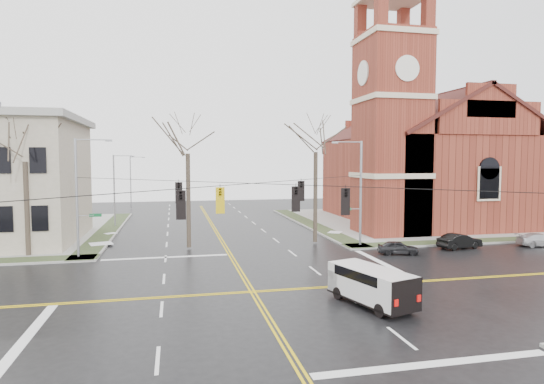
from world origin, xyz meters
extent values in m
plane|color=black|center=(0.00, 0.00, 0.00)|extent=(120.00, 120.00, 0.00)
cube|color=gray|center=(25.00, 25.00, 0.07)|extent=(30.00, 30.00, 0.15)
cube|color=#2B381E|center=(11.20, 25.00, 0.15)|extent=(2.00, 30.00, 0.02)
cube|color=#2B381E|center=(25.00, 11.20, 0.15)|extent=(30.00, 2.00, 0.02)
cube|color=#2B381E|center=(-11.20, 25.00, 0.15)|extent=(2.00, 30.00, 0.02)
cube|color=gold|center=(-0.12, 0.00, 0.01)|extent=(0.12, 100.00, 0.01)
cube|color=gold|center=(0.12, 0.00, 0.01)|extent=(0.12, 100.00, 0.01)
cube|color=gold|center=(0.00, -0.12, 0.01)|extent=(100.00, 0.12, 0.01)
cube|color=gold|center=(0.00, 0.12, 0.01)|extent=(100.00, 0.12, 0.01)
cube|color=silver|center=(5.00, -10.50, 0.01)|extent=(9.50, 0.50, 0.01)
cube|color=silver|center=(-5.00, 10.50, 0.01)|extent=(9.50, 0.50, 0.01)
cube|color=silver|center=(-10.50, -5.00, 0.01)|extent=(0.50, 9.50, 0.01)
cube|color=silver|center=(10.50, 5.00, 0.01)|extent=(0.50, 9.50, 0.01)
cube|color=maroon|center=(17.00, 17.00, 10.00)|extent=(6.00, 6.00, 20.00)
cube|color=beige|center=(17.00, 17.00, 19.50)|extent=(6.30, 6.30, 0.50)
cylinder|color=silver|center=(17.00, 13.95, 16.00)|extent=(2.40, 0.15, 2.40)
cylinder|color=silver|center=(13.95, 17.00, 16.00)|extent=(0.15, 2.40, 2.40)
cube|color=maroon|center=(26.00, 26.00, 5.00)|extent=(18.00, 24.00, 10.00)
cube|color=maroon|center=(16.80, 20.00, 2.20)|extent=(2.00, 5.00, 4.40)
cylinder|color=gray|center=(11.50, 11.50, 4.65)|extent=(0.20, 0.20, 9.00)
cylinder|color=gray|center=(10.90, 11.50, 3.30)|extent=(1.20, 0.06, 0.06)
cube|color=#0E5126|center=(10.20, 11.50, 3.30)|extent=(0.90, 0.04, 0.25)
cylinder|color=gray|center=(10.30, 11.50, 9.05)|extent=(2.40, 0.08, 0.08)
cube|color=gray|center=(9.10, 11.50, 9.00)|extent=(0.50, 0.22, 0.15)
cylinder|color=gray|center=(-11.50, 11.50, 4.65)|extent=(0.20, 0.20, 9.00)
cylinder|color=gray|center=(-10.90, 11.50, 3.30)|extent=(1.20, 0.06, 0.06)
cube|color=#0E5126|center=(-10.20, 11.50, 3.30)|extent=(0.90, 0.04, 0.25)
cylinder|color=gray|center=(-10.30, 11.50, 9.05)|extent=(2.40, 0.08, 0.08)
cube|color=gray|center=(-9.10, 11.50, 9.00)|extent=(0.50, 0.22, 0.15)
cylinder|color=black|center=(0.00, 0.00, 6.20)|extent=(23.02, 23.02, 0.03)
cylinder|color=black|center=(0.00, 0.00, 6.20)|extent=(23.02, 23.02, 0.03)
imported|color=black|center=(-4.00, -4.00, 5.45)|extent=(0.21, 0.26, 1.30)
imported|color=black|center=(4.00, 4.00, 5.45)|extent=(0.21, 0.26, 1.30)
imported|color=gold|center=(-2.00, -2.00, 5.45)|extent=(0.21, 0.26, 1.30)
imported|color=black|center=(-4.00, 4.00, 5.45)|extent=(0.21, 0.26, 1.30)
imported|color=black|center=(4.00, -4.00, 5.45)|extent=(0.21, 0.26, 1.30)
imported|color=black|center=(2.00, -2.00, 5.45)|extent=(0.21, 0.26, 1.30)
cylinder|color=gray|center=(-10.80, 28.00, 4.10)|extent=(0.16, 0.16, 8.00)
cylinder|color=gray|center=(-9.80, 28.00, 8.00)|extent=(2.00, 0.07, 0.07)
cube|color=gray|center=(-8.80, 28.00, 7.95)|extent=(0.45, 0.20, 0.13)
cylinder|color=gray|center=(-10.80, 48.00, 4.10)|extent=(0.16, 0.16, 8.00)
cylinder|color=gray|center=(-9.80, 48.00, 8.00)|extent=(2.00, 0.07, 0.07)
cube|color=gray|center=(-8.80, 48.00, 7.95)|extent=(0.45, 0.20, 0.13)
cube|color=white|center=(5.60, -3.68, 1.12)|extent=(3.27, 5.29, 1.59)
cube|color=white|center=(5.00, -1.71, 0.89)|extent=(2.08, 1.36, 1.12)
cube|color=black|center=(4.91, -1.40, 1.40)|extent=(1.68, 0.61, 0.75)
cube|color=black|center=(5.54, -3.50, 1.63)|extent=(2.83, 3.78, 0.51)
cube|color=#B70C0A|center=(5.64, -6.30, 0.93)|extent=(0.23, 0.13, 0.32)
cube|color=#B70C0A|center=(7.03, -5.88, 0.93)|extent=(0.23, 0.13, 0.32)
cube|color=black|center=(5.60, -3.68, 0.31)|extent=(3.33, 5.35, 0.09)
cylinder|color=black|center=(4.30, -2.36, 0.34)|extent=(0.43, 0.71, 0.67)
cylinder|color=black|center=(5.94, -1.86, 0.34)|extent=(0.43, 0.71, 0.67)
cylinder|color=black|center=(5.25, -5.49, 0.34)|extent=(0.43, 0.71, 0.67)
cylinder|color=black|center=(6.90, -4.99, 0.34)|extent=(0.43, 0.71, 0.67)
imported|color=black|center=(13.12, 7.74, 0.54)|extent=(3.42, 2.14, 1.09)
imported|color=black|center=(19.36, 8.78, 0.64)|extent=(4.09, 2.04, 1.29)
imported|color=#B3B3B5|center=(26.87, 8.23, 0.56)|extent=(4.09, 2.24, 1.12)
cylinder|color=#372E23|center=(-15.40, 12.90, 3.77)|extent=(0.36, 0.36, 7.24)
cylinder|color=#372E23|center=(-3.12, 13.52, 4.10)|extent=(0.36, 0.36, 7.91)
cylinder|color=#372E23|center=(8.11, 13.72, 4.19)|extent=(0.36, 0.36, 8.09)
camera|label=1|loc=(-4.31, -25.11, 7.49)|focal=30.00mm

